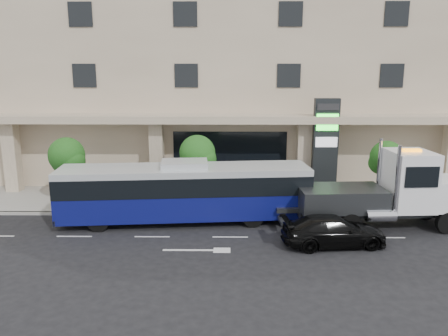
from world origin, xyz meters
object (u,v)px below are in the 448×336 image
object	(u,v)px
black_sedan	(334,231)
signage_pylon	(325,147)
city_bus	(185,191)
tow_truck	(391,193)

from	to	relation	value
black_sedan	signage_pylon	size ratio (longest dim) A/B	0.78
city_bus	tow_truck	world-z (taller)	tow_truck
signage_pylon	city_bus	bearing A→B (deg)	-151.37
city_bus	signage_pylon	bearing A→B (deg)	24.10
city_bus	signage_pylon	size ratio (longest dim) A/B	2.16
city_bus	tow_truck	size ratio (longest dim) A/B	1.35
signage_pylon	black_sedan	bearing A→B (deg)	-99.25
tow_truck	signage_pylon	distance (m)	6.34
signage_pylon	tow_truck	bearing A→B (deg)	-68.19
tow_truck	signage_pylon	size ratio (longest dim) A/B	1.60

